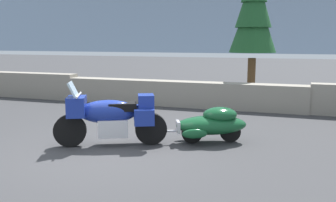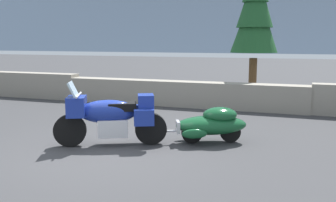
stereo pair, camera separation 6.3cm
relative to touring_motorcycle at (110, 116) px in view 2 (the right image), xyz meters
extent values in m
plane|color=#38383A|center=(-0.02, -0.46, -0.62)|extent=(80.00, 80.00, 0.00)
cube|color=gray|center=(-0.02, 4.97, -0.21)|extent=(8.00, 0.60, 0.82)
cube|color=#7F93AD|center=(-0.02, 94.96, 7.38)|extent=(240.00, 80.00, 16.00)
cylinder|color=black|center=(-0.74, -0.34, -0.29)|extent=(0.66, 0.40, 0.66)
cylinder|color=black|center=(0.75, 0.35, -0.29)|extent=(0.66, 0.40, 0.66)
cube|color=silver|center=(0.05, 0.02, -0.24)|extent=(0.73, 0.65, 0.36)
ellipsoid|color=navy|center=(-0.04, -0.02, 0.09)|extent=(1.27, 0.90, 0.48)
cube|color=navy|center=(-0.61, -0.28, 0.21)|extent=(0.55, 0.62, 0.40)
cube|color=#9EB7C6|center=(-0.65, -0.30, 0.54)|extent=(0.36, 0.48, 0.34)
cube|color=black|center=(0.23, 0.11, 0.19)|extent=(0.66, 0.56, 0.16)
cube|color=navy|center=(0.66, 0.31, 0.29)|extent=(0.46, 0.50, 0.28)
cube|color=navy|center=(0.74, 0.01, 0.01)|extent=(0.43, 0.31, 0.32)
cube|color=navy|center=(0.49, 0.56, 0.01)|extent=(0.43, 0.31, 0.32)
cylinder|color=silver|center=(-0.56, -0.26, 0.44)|extent=(0.33, 0.65, 0.04)
cylinder|color=silver|center=(-0.70, -0.32, -0.04)|extent=(0.26, 0.17, 0.54)
cylinder|color=black|center=(1.54, 0.71, -0.40)|extent=(0.44, 0.28, 0.44)
cylinder|color=black|center=(2.29, 1.06, -0.40)|extent=(0.44, 0.28, 0.44)
ellipsoid|color=#144C28|center=(1.91, 0.89, -0.24)|extent=(1.65, 1.25, 0.40)
ellipsoid|color=#144C28|center=(2.08, 0.96, -0.02)|extent=(0.89, 0.81, 0.32)
cube|color=silver|center=(1.27, 0.59, -0.26)|extent=(0.19, 0.32, 0.24)
ellipsoid|color=#144C28|center=(1.67, 0.42, -0.34)|extent=(0.53, 0.35, 0.20)
ellipsoid|color=#144C28|center=(1.40, 1.00, -0.34)|extent=(0.53, 0.35, 0.20)
cylinder|color=silver|center=(0.91, 0.42, -0.35)|extent=(0.66, 0.34, 0.05)
cylinder|color=brown|center=(2.03, 6.98, 0.14)|extent=(0.28, 0.28, 1.52)
cone|color=#1E5128|center=(2.03, 6.98, 2.29)|extent=(1.64, 1.64, 2.39)
camera|label=1|loc=(3.56, -6.81, 1.54)|focal=40.55mm
camera|label=2|loc=(3.62, -6.79, 1.54)|focal=40.55mm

